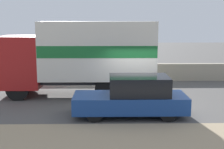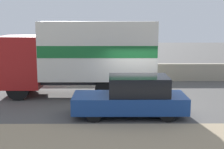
{
  "view_description": "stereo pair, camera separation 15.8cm",
  "coord_description": "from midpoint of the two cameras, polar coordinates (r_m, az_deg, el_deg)",
  "views": [
    {
      "loc": [
        -1.3,
        -12.73,
        3.75
      ],
      "look_at": [
        -1.05,
        0.91,
        1.36
      ],
      "focal_mm": 50.0,
      "sensor_mm": 36.0,
      "label": 1
    },
    {
      "loc": [
        -1.14,
        -12.73,
        3.75
      ],
      "look_at": [
        -1.05,
        0.91,
        1.36
      ],
      "focal_mm": 50.0,
      "sensor_mm": 36.0,
      "label": 2
    }
  ],
  "objects": [
    {
      "name": "box_truck",
      "position": [
        15.54,
        -5.0,
        3.73
      ],
      "size": [
        7.56,
        2.43,
        3.69
      ],
      "rotation": [
        0.0,
        0.0,
        3.14
      ],
      "color": "maroon",
      "rests_on": "ground_plane"
    },
    {
      "name": "ground_plane",
      "position": [
        13.33,
        4.91,
        -6.45
      ],
      "size": [
        80.0,
        80.0,
        0.0
      ],
      "primitive_type": "plane",
      "color": "#514F4C"
    },
    {
      "name": "stone_wall_backdrop",
      "position": [
        19.5,
        3.2,
        0.42
      ],
      "size": [
        60.0,
        0.35,
        1.07
      ],
      "color": "#A39984",
      "rests_on": "ground_plane"
    },
    {
      "name": "car_hatchback",
      "position": [
        12.3,
        4.12,
        -4.11
      ],
      "size": [
        4.42,
        1.7,
        1.6
      ],
      "rotation": [
        0.0,
        0.0,
        3.14
      ],
      "color": "navy",
      "rests_on": "ground_plane"
    }
  ]
}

